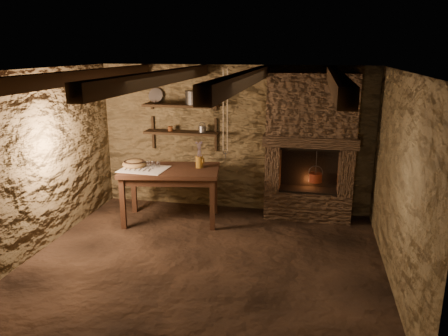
% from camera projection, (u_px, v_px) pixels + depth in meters
% --- Properties ---
extents(floor, '(4.50, 4.50, 0.00)m').
position_uv_depth(floor, '(205.00, 259.00, 5.66)').
color(floor, black).
rests_on(floor, ground).
extents(back_wall, '(4.50, 0.04, 2.40)m').
position_uv_depth(back_wall, '(234.00, 139.00, 7.24)').
color(back_wall, '#483921').
rests_on(back_wall, floor).
extents(front_wall, '(4.50, 0.04, 2.40)m').
position_uv_depth(front_wall, '(142.00, 236.00, 3.46)').
color(front_wall, '#483921').
rests_on(front_wall, floor).
extents(left_wall, '(0.04, 4.00, 2.40)m').
position_uv_depth(left_wall, '(40.00, 161.00, 5.79)').
color(left_wall, '#483921').
rests_on(left_wall, floor).
extents(right_wall, '(0.04, 4.00, 2.40)m').
position_uv_depth(right_wall, '(398.00, 181.00, 4.91)').
color(right_wall, '#483921').
rests_on(right_wall, floor).
extents(ceiling, '(4.50, 4.00, 0.04)m').
position_uv_depth(ceiling, '(203.00, 70.00, 5.03)').
color(ceiling, black).
rests_on(ceiling, back_wall).
extents(beam_far_left, '(0.14, 3.95, 0.16)m').
position_uv_depth(beam_far_left, '(85.00, 77.00, 5.35)').
color(beam_far_left, black).
rests_on(beam_far_left, ceiling).
extents(beam_mid_left, '(0.14, 3.95, 0.16)m').
position_uv_depth(beam_mid_left, '(162.00, 78.00, 5.15)').
color(beam_mid_left, black).
rests_on(beam_mid_left, ceiling).
extents(beam_mid_right, '(0.14, 3.95, 0.16)m').
position_uv_depth(beam_mid_right, '(246.00, 79.00, 4.96)').
color(beam_mid_right, black).
rests_on(beam_mid_right, ceiling).
extents(beam_far_right, '(0.14, 3.95, 0.16)m').
position_uv_depth(beam_far_right, '(336.00, 80.00, 4.76)').
color(beam_far_right, black).
rests_on(beam_far_right, ceiling).
extents(shelf_lower, '(1.25, 0.30, 0.04)m').
position_uv_depth(shelf_lower, '(182.00, 133.00, 7.22)').
color(shelf_lower, black).
rests_on(shelf_lower, back_wall).
extents(shelf_upper, '(1.25, 0.30, 0.04)m').
position_uv_depth(shelf_upper, '(181.00, 105.00, 7.11)').
color(shelf_upper, black).
rests_on(shelf_upper, back_wall).
extents(hearth, '(1.43, 0.51, 2.30)m').
position_uv_depth(hearth, '(310.00, 143.00, 6.77)').
color(hearth, '#3B2A1D').
rests_on(hearth, floor).
extents(work_table, '(1.62, 1.09, 0.85)m').
position_uv_depth(work_table, '(171.00, 193.00, 6.84)').
color(work_table, '#341D12').
rests_on(work_table, floor).
extents(linen_cloth, '(0.72, 0.59, 0.01)m').
position_uv_depth(linen_cloth, '(144.00, 169.00, 6.69)').
color(linen_cloth, white).
rests_on(linen_cloth, work_table).
extents(pewter_cutlery_row, '(0.59, 0.25, 0.01)m').
position_uv_depth(pewter_cutlery_row, '(144.00, 169.00, 6.67)').
color(pewter_cutlery_row, gray).
rests_on(pewter_cutlery_row, linen_cloth).
extents(drinking_glasses, '(0.22, 0.07, 0.09)m').
position_uv_depth(drinking_glasses, '(149.00, 164.00, 6.80)').
color(drinking_glasses, silver).
rests_on(drinking_glasses, linen_cloth).
extents(stoneware_jug, '(0.15, 0.15, 0.41)m').
position_uv_depth(stoneware_jug, '(200.00, 156.00, 6.75)').
color(stoneware_jug, '#9A681D').
rests_on(stoneware_jug, work_table).
extents(wooden_bowl, '(0.45, 0.45, 0.13)m').
position_uv_depth(wooden_bowl, '(134.00, 164.00, 6.83)').
color(wooden_bowl, olive).
rests_on(wooden_bowl, work_table).
extents(iron_stockpot, '(0.31, 0.31, 0.20)m').
position_uv_depth(iron_stockpot, '(194.00, 98.00, 7.03)').
color(iron_stockpot, '#2C2A27').
rests_on(iron_stockpot, shelf_upper).
extents(tin_pan, '(0.25, 0.11, 0.24)m').
position_uv_depth(tin_pan, '(156.00, 95.00, 7.25)').
color(tin_pan, gray).
rests_on(tin_pan, shelf_upper).
extents(small_kettle, '(0.18, 0.15, 0.16)m').
position_uv_depth(small_kettle, '(202.00, 129.00, 7.14)').
color(small_kettle, gray).
rests_on(small_kettle, shelf_lower).
extents(rusty_tin, '(0.10, 0.10, 0.08)m').
position_uv_depth(rusty_tin, '(170.00, 129.00, 7.25)').
color(rusty_tin, '#5A2A12').
rests_on(rusty_tin, shelf_lower).
extents(red_pot, '(0.25, 0.25, 0.54)m').
position_uv_depth(red_pot, '(315.00, 177.00, 6.84)').
color(red_pot, maroon).
rests_on(red_pot, hearth).
extents(hanging_ropes, '(0.08, 0.08, 1.20)m').
position_uv_depth(hanging_ropes, '(225.00, 110.00, 6.17)').
color(hanging_ropes, '#CBB58F').
rests_on(hanging_ropes, ceiling).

